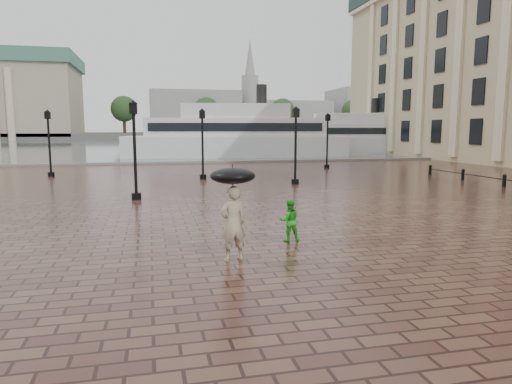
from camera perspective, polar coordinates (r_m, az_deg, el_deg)
ground at (r=13.15m, az=11.31°, el=-6.49°), size 300.00×300.00×0.00m
harbour_water at (r=103.77m, az=-10.18°, el=5.96°), size 240.00×240.00×0.00m
quay_edge at (r=44.03m, az=-6.11°, el=3.62°), size 80.00×0.60×0.30m
far_shore at (r=171.68m, az=-11.38°, el=6.97°), size 300.00×60.00×2.00m
distant_skyline at (r=170.31m, az=5.31°, el=9.93°), size 102.50×22.00×33.00m
far_trees at (r=149.81m, az=-11.20°, el=10.08°), size 188.00×8.00×13.50m
street_lamps at (r=29.43m, az=-5.84°, el=6.07°), size 21.44×14.44×4.40m
adult_pedestrian at (r=11.21m, az=-2.90°, el=-3.95°), size 0.75×0.57×1.86m
child_pedestrian at (r=13.20m, az=4.20°, el=-3.58°), size 0.63×0.51×1.22m
ferry_near at (r=53.57m, az=-2.56°, el=7.08°), size 25.99×9.76×8.32m
ferry_far at (r=62.29m, az=12.19°, el=6.72°), size 22.68×10.61×7.23m
umbrella at (r=11.03m, az=-2.95°, el=2.02°), size 1.10×1.10×1.19m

